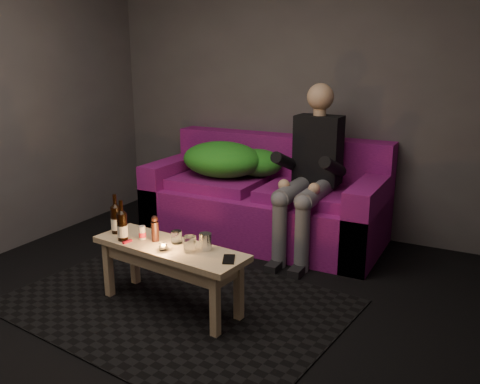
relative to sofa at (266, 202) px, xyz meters
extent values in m
plane|color=black|center=(0.15, -1.82, -0.33)|extent=(4.50, 4.50, 0.00)
plane|color=#484648|center=(0.15, 0.43, 0.97)|extent=(4.00, 0.00, 4.00)
cube|color=black|center=(0.01, -1.51, -0.33)|extent=(2.38, 1.85, 0.01)
cube|color=#6C0E63|center=(0.00, -0.05, -0.11)|extent=(2.14, 0.96, 0.45)
cube|color=#6C0E63|center=(0.00, 0.31, 0.35)|extent=(2.14, 0.24, 0.47)
cube|color=#6C0E63|center=(-0.96, -0.05, 0.00)|extent=(0.21, 0.96, 0.66)
cube|color=#6C0E63|center=(0.96, -0.05, 0.00)|extent=(0.21, 0.96, 0.66)
cube|color=#6C0E63|center=(-0.45, -0.11, 0.16)|extent=(0.80, 0.64, 0.11)
cube|color=#6C0E63|center=(0.45, -0.11, 0.16)|extent=(0.80, 0.64, 0.11)
ellipsoid|color=#1B942A|center=(-0.43, -0.05, 0.37)|extent=(0.77, 0.60, 0.32)
ellipsoid|color=#1B942A|center=(-0.13, 0.10, 0.34)|extent=(0.47, 0.39, 0.26)
ellipsoid|color=#1B942A|center=(-0.67, 0.08, 0.30)|extent=(0.34, 0.28, 0.17)
cube|color=black|center=(0.48, 0.00, 0.53)|extent=(0.39, 0.24, 0.59)
sphere|color=tan|center=(0.48, 0.00, 0.98)|extent=(0.22, 0.22, 0.22)
cylinder|color=#565762|center=(0.38, -0.33, 0.23)|extent=(0.15, 0.54, 0.15)
cylinder|color=#565762|center=(0.58, -0.33, 0.23)|extent=(0.15, 0.54, 0.15)
cylinder|color=#565762|center=(0.38, -0.59, -0.06)|extent=(0.12, 0.12, 0.55)
cylinder|color=#565762|center=(0.58, -0.59, -0.06)|extent=(0.12, 0.12, 0.55)
cube|color=black|center=(0.38, -0.65, -0.30)|extent=(0.10, 0.24, 0.06)
cube|color=black|center=(0.58, -0.65, -0.30)|extent=(0.10, 0.24, 0.06)
cube|color=tan|center=(0.01, -1.56, 0.10)|extent=(1.13, 0.48, 0.04)
cube|color=tan|center=(0.01, -1.56, 0.03)|extent=(0.98, 0.38, 0.10)
cube|color=tan|center=(-0.47, -1.63, -0.13)|extent=(0.06, 0.06, 0.41)
cube|color=tan|center=(-0.44, -1.38, -0.13)|extent=(0.06, 0.06, 0.41)
cube|color=tan|center=(0.46, -1.74, -0.13)|extent=(0.06, 0.06, 0.41)
cube|color=tan|center=(0.49, -1.49, -0.13)|extent=(0.06, 0.06, 0.41)
cylinder|color=black|center=(-0.46, -1.53, 0.21)|extent=(0.07, 0.07, 0.19)
cylinder|color=white|center=(-0.46, -1.53, 0.18)|extent=(0.07, 0.07, 0.08)
cone|color=black|center=(-0.46, -1.53, 0.32)|extent=(0.07, 0.07, 0.03)
cylinder|color=black|center=(-0.46, -1.53, 0.35)|extent=(0.03, 0.03, 0.09)
cylinder|color=black|center=(-0.32, -1.62, 0.21)|extent=(0.07, 0.07, 0.19)
cylinder|color=white|center=(-0.32, -1.62, 0.18)|extent=(0.07, 0.07, 0.08)
cone|color=black|center=(-0.32, -1.62, 0.32)|extent=(0.07, 0.07, 0.03)
cylinder|color=black|center=(-0.32, -1.62, 0.35)|extent=(0.03, 0.03, 0.09)
cylinder|color=silver|center=(-0.22, -1.55, 0.16)|extent=(0.05, 0.05, 0.09)
cylinder|color=black|center=(-0.12, -1.53, 0.18)|extent=(0.07, 0.07, 0.14)
cylinder|color=white|center=(0.03, -1.50, 0.16)|extent=(0.07, 0.07, 0.09)
cylinder|color=white|center=(0.02, -1.64, 0.14)|extent=(0.05, 0.05, 0.04)
sphere|color=orange|center=(0.02, -1.64, 0.15)|extent=(0.02, 0.02, 0.02)
cylinder|color=white|center=(0.19, -1.58, 0.17)|extent=(0.11, 0.11, 0.10)
cylinder|color=silver|center=(0.26, -1.51, 0.17)|extent=(0.10, 0.10, 0.11)
cube|color=black|center=(0.47, -1.59, 0.12)|extent=(0.12, 0.16, 0.01)
cube|color=red|center=(-0.27, -1.64, 0.12)|extent=(0.03, 0.07, 0.01)
camera|label=1|loc=(1.87, -4.11, 1.34)|focal=38.00mm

